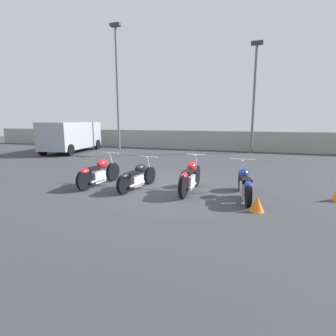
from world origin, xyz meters
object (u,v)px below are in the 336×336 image
Objects in this scene: motorcycle_slot_2 at (190,177)px; motorcycle_slot_3 at (245,184)px; parked_van at (72,135)px; light_pole_right at (255,88)px; motorcycle_slot_1 at (137,176)px; traffic_cone_near at (257,204)px; motorcycle_slot_0 at (99,173)px; light_pole_left at (117,79)px.

motorcycle_slot_3 is at bearing -3.81° from motorcycle_slot_2.
light_pole_right is at bearing 6.46° from parked_van.
motorcycle_slot_1 is 3.15m from motorcycle_slot_3.
motorcycle_slot_1 is 5.46× the size of traffic_cone_near.
traffic_cone_near is at bearing -5.13° from motorcycle_slot_0.
light_pole_left is 14.95m from traffic_cone_near.
light_pole_right is at bearing 73.68° from motorcycle_slot_0.
traffic_cone_near is (1.87, -1.15, -0.26)m from motorcycle_slot_2.
motorcycle_slot_0 is (4.61, -9.63, -4.49)m from light_pole_left.
light_pole_right is 3.51× the size of motorcycle_slot_1.
motorcycle_slot_2 reaches higher than motorcycle_slot_3.
parked_van is (-2.28, -2.20, -3.81)m from light_pole_left.
motorcycle_slot_2 is (1.62, 0.17, 0.05)m from motorcycle_slot_1.
motorcycle_slot_2 is at bearing -97.98° from light_pole_right.
traffic_cone_near is at bearing -30.24° from motorcycle_slot_2.
light_pole_left is at bearing 131.68° from traffic_cone_near.
light_pole_left is 12.90m from motorcycle_slot_2.
parked_van is at bearing -164.00° from light_pole_right.
motorcycle_slot_3 is at bearing 6.77° from motorcycle_slot_0.
motorcycle_slot_2 is 2.21m from traffic_cone_near.
light_pole_right is 3.26× the size of motorcycle_slot_2.
parked_van is (-11.31, -3.24, -2.96)m from light_pole_right.
motorcycle_slot_1 is 1.63m from motorcycle_slot_2.
motorcycle_slot_1 is 0.37× the size of parked_van.
light_pole_left is 13.96m from motorcycle_slot_3.
light_pole_left is 4.36× the size of motorcycle_slot_1.
light_pole_right is 11.68m from motorcycle_slot_1.
traffic_cone_near is at bearing -81.44° from motorcycle_slot_3.
parked_van is at bearing 147.52° from motorcycle_slot_1.
light_pole_right is 3.35× the size of motorcycle_slot_0.
motorcycle_slot_0 is at bearing -64.41° from light_pole_left.
light_pole_right is 1.29× the size of parked_van.
light_pole_right reaches higher than motorcycle_slot_2.
motorcycle_slot_0 is 0.38× the size of parked_van.
motorcycle_slot_0 is at bearing -175.04° from motorcycle_slot_2.
parked_van is (-11.38, 7.38, 0.70)m from motorcycle_slot_3.
motorcycle_slot_1 reaches higher than traffic_cone_near.
light_pole_left is at bearing 121.78° from motorcycle_slot_0.
parked_van reaches higher than motorcycle_slot_1.
light_pole_right is 12.11m from motorcycle_slot_0.
motorcycle_slot_1 is 3.63m from traffic_cone_near.
motorcycle_slot_3 is at bearing -42.49° from parked_van.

